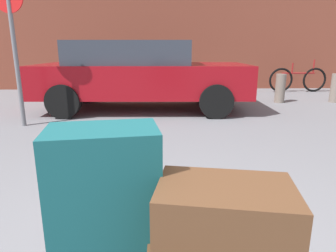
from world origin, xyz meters
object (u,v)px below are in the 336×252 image
Objects in this scene: parked_car at (140,74)px; bollard_kerb_mid at (336,88)px; no_parking_sign at (13,38)px; bollard_kerb_near at (280,88)px; suitcase_teal_center at (106,204)px; bicycle_leaning at (298,80)px; duffel_bag_brown_topmost_pile at (224,222)px.

parked_car is 6.34× the size of bollard_kerb_mid.
bollard_kerb_near is at bearing 21.69° from no_parking_sign.
parked_car is 3.43m from bollard_kerb_near.
bollard_kerb_near is (3.32, 0.73, -0.42)m from parked_car.
bollard_kerb_near is at bearing 180.00° from bollard_kerb_mid.
suitcase_teal_center is 8.95m from bicycle_leaning.
no_parking_sign reaches higher than parked_car.
bollard_kerb_near is 5.73m from no_parking_sign.
bollard_kerb_mid is (4.69, 0.73, -0.42)m from parked_car.
parked_car is 2.47× the size of bicycle_leaning.
suitcase_teal_center is at bearing -88.23° from parked_car.
parked_car is 2.42m from no_parking_sign.
no_parking_sign is at bearing 109.81° from suitcase_teal_center.
parked_car reaches higher than duffel_bag_brown_topmost_pile.
suitcase_teal_center is at bearing 167.79° from duffel_bag_brown_topmost_pile.
duffel_bag_brown_topmost_pile is at bearing -58.41° from no_parking_sign.
duffel_bag_brown_topmost_pile is 6.73m from bollard_kerb_near.
bicycle_leaning is at bearing 52.14° from suitcase_teal_center.
duffel_bag_brown_topmost_pile reaches higher than bollard_kerb_mid.
parked_car is at bearing -171.12° from bollard_kerb_mid.
bollard_kerb_mid is (1.36, 0.00, 0.00)m from bollard_kerb_near.
bollard_kerb_near is 1.36m from bollard_kerb_mid.
bollard_kerb_near is (3.16, 5.96, -0.31)m from suitcase_teal_center.
bicycle_leaning is at bearing 54.92° from bollard_kerb_near.
bicycle_leaning is 7.64m from no_parking_sign.
parked_car is 4.76m from bollard_kerb_mid.
suitcase_teal_center reaches higher than bollard_kerb_mid.
suitcase_teal_center is 5.24m from parked_car.
bollard_kerb_near is at bearing -125.08° from bicycle_leaning.
suitcase_teal_center is 7.49m from bollard_kerb_mid.
suitcase_teal_center is at bearing -119.69° from bicycle_leaning.
bicycle_leaning is at bearing 30.89° from no_parking_sign.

